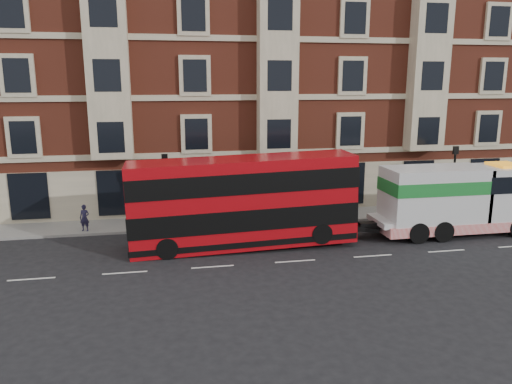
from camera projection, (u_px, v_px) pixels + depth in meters
ground at (295, 261)px, 24.10m from camera, size 120.00×120.00×0.00m
sidewalk at (264, 218)px, 31.27m from camera, size 90.00×3.00×0.15m
victorian_terrace at (251, 59)px, 36.34m from camera, size 45.00×12.00×20.40m
lamp_post_west at (166, 186)px, 28.37m from camera, size 0.35×0.15×4.35m
lamp_post_east at (454, 175)px, 31.61m from camera, size 0.35×0.15×4.35m
double_decker_bus at (243, 201)px, 25.68m from camera, size 11.60×2.66×4.70m
tow_truck at (455, 199)px, 27.95m from camera, size 9.29×2.75×3.87m
pedestrian at (85, 218)px, 28.28m from camera, size 0.63×0.49×1.52m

